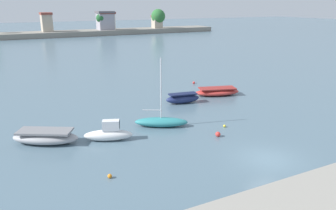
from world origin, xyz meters
The scene contains 11 objects.
ground_plane centered at (0.00, 0.00, 0.00)m, with size 400.00×400.00×0.00m, color slate.
moored_boat_0 centered at (-13.93, 10.38, 0.54)m, with size 5.60×4.34×1.12m.
moored_boat_1 centered at (-9.20, 8.66, 0.60)m, with size 4.11×2.50×1.73m.
moored_boat_2 centered at (-3.96, 9.61, 0.45)m, with size 4.92×3.51×6.31m.
moored_boat_3 centered at (1.46, 15.20, 0.54)m, with size 4.08×1.86×1.12m.
moored_boat_4 centered at (6.83, 16.15, 0.45)m, with size 5.87×3.51×0.95m.
mooring_buoy_0 centered at (-11.03, 2.64, 0.14)m, with size 0.29×0.29×0.29m, color orange.
mooring_buoy_1 centered at (1.09, 6.78, 0.12)m, with size 0.25×0.25×0.25m, color yellow.
mooring_buoy_2 centered at (-0.74, 5.22, 0.22)m, with size 0.44×0.44×0.44m, color red.
mooring_buoy_3 centered at (7.42, 22.60, 0.17)m, with size 0.35×0.35×0.35m, color red.
distant_shoreline centered at (0.71, 101.91, 2.27)m, with size 121.35×10.19×8.73m.
Camera 1 is at (-16.35, -16.11, 10.84)m, focal length 35.49 mm.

